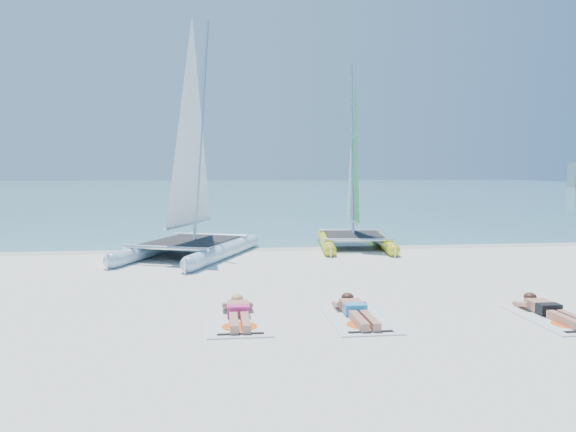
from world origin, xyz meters
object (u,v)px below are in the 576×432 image
Objects in this scene: sunbather_a at (238,312)px; sunbather_b at (356,310)px; catamaran_yellow at (353,186)px; towel_c at (557,319)px; towel_b at (359,319)px; sunbather_c at (550,310)px; towel_a at (239,321)px; catamaran_blue at (191,181)px.

sunbather_a is 1.96m from sunbather_b.
towel_c is at bearing -75.82° from catamaran_yellow.
towel_b is at bearing -9.32° from sunbather_a.
catamaran_yellow is 3.58× the size of sunbather_c.
towel_b and towel_c have the same top height.
sunbather_a is 5.25m from towel_c.
catamaran_yellow is 3.58× the size of sunbather_a.
towel_a and towel_c have the same top height.
sunbather_b is (0.00, 0.19, 0.11)m from towel_b.
catamaran_blue reaches higher than sunbather_c.
sunbather_b reaches higher than towel_c.
sunbather_c is (5.21, -0.51, 0.00)m from sunbather_a.
catamaran_blue reaches higher than catamaran_yellow.
towel_b is (1.96, -0.32, -0.11)m from sunbather_a.
catamaran_blue reaches higher than towel_b.
towel_c is 1.07× the size of sunbather_c.
catamaran_yellow is 3.34× the size of towel_a.
sunbather_a is at bearing 176.21° from sunbather_b.
towel_a is 1.96m from sunbather_b.
catamaran_yellow is 9.48m from sunbather_c.
sunbather_c is at bearing -27.59° from catamaran_blue.
towel_c is (3.25, -0.38, 0.00)m from towel_b.
catamaran_blue is 4.15× the size of sunbather_c.
catamaran_blue reaches higher than sunbather_a.
catamaran_yellow reaches higher than sunbather_b.
catamaran_blue reaches higher than towel_a.
towel_a and towel_b have the same top height.
sunbather_c reaches higher than towel_c.
sunbather_c is (5.21, -0.32, 0.11)m from towel_a.
catamaran_yellow is at bearing 41.08° from catamaran_blue.
catamaran_yellow reaches higher than towel_c.
towel_b is (-2.06, -9.03, -1.94)m from catamaran_yellow.
sunbather_c is (1.18, -9.22, -1.83)m from catamaran_yellow.
towel_c is (1.18, -9.41, -1.94)m from catamaran_yellow.
towel_c is (5.21, -0.70, -0.11)m from sunbather_a.
sunbather_b is 3.27m from sunbather_c.
towel_a is at bearing -107.30° from catamaran_yellow.
catamaran_yellow is at bearing 97.31° from sunbather_c.
sunbather_c is at bearing 90.00° from towel_c.
sunbather_b is at bearing 173.31° from sunbather_c.
sunbather_c is at bearing -75.67° from catamaran_yellow.
towel_a is 5.23m from towel_c.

